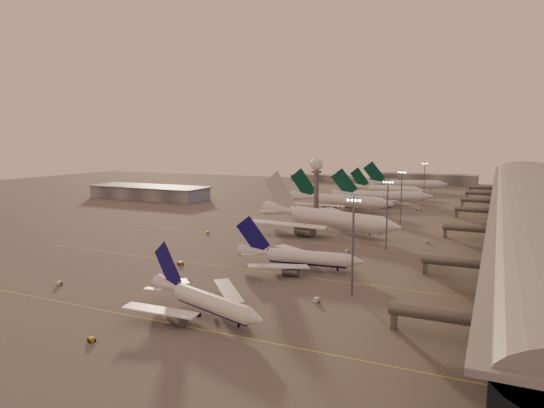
% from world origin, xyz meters
% --- Properties ---
extents(ground, '(700.00, 700.00, 0.00)m').
position_xyz_m(ground, '(0.00, 0.00, 0.00)').
color(ground, '#4E4B4C').
rests_on(ground, ground).
extents(taxiway_markings, '(180.00, 185.25, 0.02)m').
position_xyz_m(taxiway_markings, '(30.00, 56.00, 0.01)').
color(taxiway_markings, gold).
rests_on(taxiway_markings, ground).
extents(terminal, '(57.00, 362.00, 23.04)m').
position_xyz_m(terminal, '(107.88, 110.09, 10.52)').
color(terminal, black).
rests_on(terminal, ground).
extents(hangar, '(82.00, 27.00, 8.50)m').
position_xyz_m(hangar, '(-120.00, 140.00, 4.32)').
color(hangar, '#5A5C61').
rests_on(hangar, ground).
extents(radar_tower, '(6.40, 6.40, 31.10)m').
position_xyz_m(radar_tower, '(5.00, 120.00, 20.95)').
color(radar_tower, slate).
rests_on(radar_tower, ground).
extents(mast_a, '(3.60, 0.56, 25.00)m').
position_xyz_m(mast_a, '(58.00, 0.00, 13.74)').
color(mast_a, slate).
rests_on(mast_a, ground).
extents(mast_b, '(3.60, 0.56, 25.00)m').
position_xyz_m(mast_b, '(55.00, 55.00, 13.74)').
color(mast_b, slate).
rests_on(mast_b, ground).
extents(mast_c, '(3.60, 0.56, 25.00)m').
position_xyz_m(mast_c, '(50.00, 110.00, 13.74)').
color(mast_c, slate).
rests_on(mast_c, ground).
extents(mast_d, '(3.60, 0.56, 25.00)m').
position_xyz_m(mast_d, '(48.00, 200.00, 13.74)').
color(mast_d, slate).
rests_on(mast_d, ground).
extents(distant_horizon, '(165.00, 37.50, 9.00)m').
position_xyz_m(distant_horizon, '(2.62, 325.14, 3.89)').
color(distant_horizon, '#5A5C61').
rests_on(distant_horizon, ground).
extents(narrowbody_near, '(36.16, 28.37, 14.66)m').
position_xyz_m(narrowbody_near, '(32.49, -28.29, 2.97)').
color(narrowbody_near, white).
rests_on(narrowbody_near, ground).
extents(narrowbody_mid, '(39.84, 31.67, 15.58)m').
position_xyz_m(narrowbody_mid, '(36.80, 16.92, 3.15)').
color(narrowbody_mid, white).
rests_on(narrowbody_mid, ground).
extents(widebody_white, '(68.66, 54.16, 25.01)m').
position_xyz_m(widebody_white, '(25.26, 77.61, 4.34)').
color(widebody_white, white).
rests_on(widebody_white, ground).
extents(greentail_a, '(62.40, 50.07, 22.74)m').
position_xyz_m(greentail_a, '(11.52, 141.59, 4.02)').
color(greentail_a, white).
rests_on(greentail_a, ground).
extents(greentail_b, '(58.48, 46.49, 21.98)m').
position_xyz_m(greentail_b, '(27.64, 174.32, 3.88)').
color(greentail_b, white).
rests_on(greentail_b, ground).
extents(greentail_c, '(53.45, 43.00, 19.42)m').
position_xyz_m(greentail_c, '(20.01, 223.46, 3.43)').
color(greentail_c, white).
rests_on(greentail_c, ground).
extents(greentail_d, '(60.43, 47.96, 22.89)m').
position_xyz_m(greentail_d, '(27.05, 257.97, 4.04)').
color(greentail_d, white).
rests_on(greentail_d, ground).
extents(gsv_truck_a, '(6.16, 3.32, 2.36)m').
position_xyz_m(gsv_truck_a, '(-15.07, -25.37, 1.20)').
color(gsv_truck_a, silver).
rests_on(gsv_truck_a, ground).
extents(gsv_tug_near, '(3.16, 3.55, 0.87)m').
position_xyz_m(gsv_tug_near, '(20.26, -49.35, 0.45)').
color(gsv_tug_near, orange).
rests_on(gsv_tug_near, ground).
extents(gsv_catering_a, '(6.07, 3.88, 4.60)m').
position_xyz_m(gsv_catering_a, '(52.10, -9.19, 2.30)').
color(gsv_catering_a, silver).
rests_on(gsv_catering_a, ground).
extents(gsv_tug_mid, '(4.35, 4.01, 1.07)m').
position_xyz_m(gsv_tug_mid, '(1.48, 5.85, 0.55)').
color(gsv_tug_mid, orange).
rests_on(gsv_tug_mid, ground).
extents(gsv_truck_b, '(5.76, 2.81, 2.23)m').
position_xyz_m(gsv_truck_b, '(44.24, 44.01, 1.14)').
color(gsv_truck_b, silver).
rests_on(gsv_truck_b, ground).
extents(gsv_truck_c, '(5.50, 3.03, 2.10)m').
position_xyz_m(gsv_truck_c, '(-18.07, 52.67, 1.07)').
color(gsv_truck_c, orange).
rests_on(gsv_truck_c, ground).
extents(gsv_catering_b, '(5.59, 3.00, 4.41)m').
position_xyz_m(gsv_catering_b, '(66.72, 72.25, 2.20)').
color(gsv_catering_b, silver).
rests_on(gsv_catering_b, ground).
extents(gsv_tug_far, '(3.59, 4.48, 1.12)m').
position_xyz_m(gsv_tug_far, '(15.37, 101.17, 0.57)').
color(gsv_tug_far, silver).
rests_on(gsv_tug_far, ground).
extents(gsv_truck_d, '(3.51, 5.97, 2.27)m').
position_xyz_m(gsv_truck_d, '(-8.15, 116.45, 1.16)').
color(gsv_truck_d, silver).
rests_on(gsv_truck_d, ground).
extents(gsv_tug_hangar, '(4.10, 3.40, 1.01)m').
position_xyz_m(gsv_tug_hangar, '(51.11, 157.96, 0.52)').
color(gsv_tug_hangar, silver).
rests_on(gsv_tug_hangar, ground).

